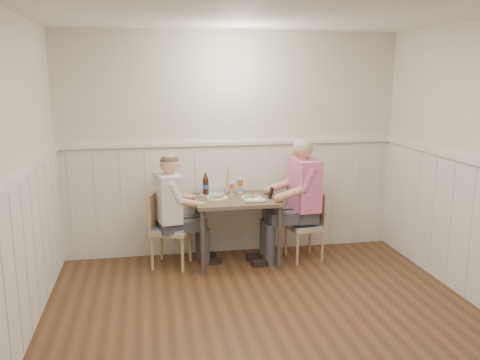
{
  "coord_description": "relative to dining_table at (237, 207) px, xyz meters",
  "views": [
    {
      "loc": [
        -0.98,
        -3.61,
        2.11
      ],
      "look_at": [
        -0.01,
        1.64,
        1.0
      ],
      "focal_mm": 38.0,
      "sensor_mm": 36.0,
      "label": 1
    }
  ],
  "objects": [
    {
      "name": "ground_plane",
      "position": [
        0.01,
        -1.84,
        -0.65
      ],
      "size": [
        4.5,
        4.5,
        0.0
      ],
      "primitive_type": "plane",
      "color": "#472C17"
    },
    {
      "name": "room_shell",
      "position": [
        0.01,
        -1.84,
        0.87
      ],
      "size": [
        4.04,
        4.54,
        2.6
      ],
      "color": "beige",
      "rests_on": "ground"
    },
    {
      "name": "wainscot",
      "position": [
        0.01,
        -1.15,
        0.04
      ],
      "size": [
        4.0,
        4.49,
        1.34
      ],
      "color": "silver",
      "rests_on": "ground"
    },
    {
      "name": "dining_table",
      "position": [
        0.0,
        0.0,
        0.0
      ],
      "size": [
        0.95,
        0.7,
        0.75
      ],
      "color": "brown",
      "rests_on": "ground"
    },
    {
      "name": "chair_right",
      "position": [
        0.84,
        -0.03,
        -0.23
      ],
      "size": [
        0.42,
        0.42,
        0.78
      ],
      "color": "tan",
      "rests_on": "ground"
    },
    {
      "name": "chair_left",
      "position": [
        -0.79,
        0.03,
        -0.19
      ],
      "size": [
        0.51,
        0.51,
        0.85
      ],
      "color": "tan",
      "rests_on": "ground"
    },
    {
      "name": "man_in_pink",
      "position": [
        0.73,
        -0.04,
        -0.05
      ],
      "size": [
        0.69,
        0.48,
        1.44
      ],
      "color": "#3F3F47",
      "rests_on": "ground"
    },
    {
      "name": "diner_cream",
      "position": [
        -0.73,
        -0.02,
        -0.11
      ],
      "size": [
        0.65,
        0.47,
        1.3
      ],
      "color": "#3F3F47",
      "rests_on": "ground"
    },
    {
      "name": "plate_man",
      "position": [
        0.16,
        -0.02,
        0.12
      ],
      "size": [
        0.23,
        0.23,
        0.06
      ],
      "color": "white",
      "rests_on": "dining_table"
    },
    {
      "name": "plate_diner",
      "position": [
        -0.23,
        0.02,
        0.12
      ],
      "size": [
        0.24,
        0.24,
        0.06
      ],
      "color": "white",
      "rests_on": "dining_table"
    },
    {
      "name": "beer_glass_a",
      "position": [
        0.09,
        0.25,
        0.22
      ],
      "size": [
        0.07,
        0.07,
        0.19
      ],
      "color": "silver",
      "rests_on": "dining_table"
    },
    {
      "name": "beer_glass_b",
      "position": [
        -0.03,
        0.17,
        0.21
      ],
      "size": [
        0.06,
        0.06,
        0.16
      ],
      "color": "silver",
      "rests_on": "dining_table"
    },
    {
      "name": "beer_bottle",
      "position": [
        -0.32,
        0.23,
        0.21
      ],
      "size": [
        0.07,
        0.07,
        0.25
      ],
      "color": "black",
      "rests_on": "dining_table"
    },
    {
      "name": "rolled_napkin",
      "position": [
        0.16,
        -0.24,
        0.12
      ],
      "size": [
        0.22,
        0.06,
        0.05
      ],
      "color": "white",
      "rests_on": "dining_table"
    },
    {
      "name": "grass_vase",
      "position": [
        -0.07,
        0.31,
        0.25
      ],
      "size": [
        0.04,
        0.04,
        0.33
      ],
      "color": "silver",
      "rests_on": "dining_table"
    },
    {
      "name": "gingham_mat",
      "position": [
        -0.25,
        0.25,
        0.1
      ],
      "size": [
        0.32,
        0.29,
        0.01
      ],
      "color": "#4B6C9F",
      "rests_on": "dining_table"
    }
  ]
}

